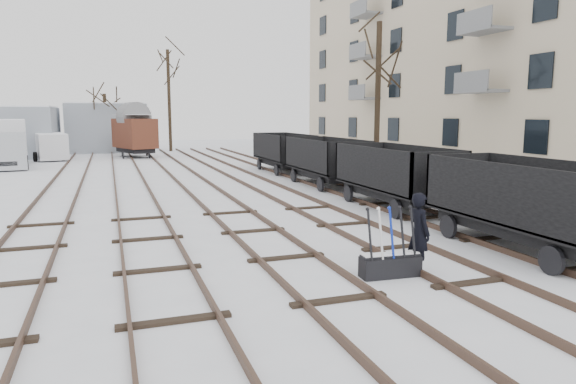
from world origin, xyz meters
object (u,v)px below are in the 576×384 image
object	(u,v)px
worker	(419,233)
freight_wagon_a	(527,217)
box_van_wagon	(134,132)
ground_frame	(390,264)
panel_van	(51,146)
lorry	(7,143)

from	to	relation	value
worker	freight_wagon_a	distance (m)	3.65
worker	freight_wagon_a	bearing A→B (deg)	-81.89
box_van_wagon	worker	bearing A→B (deg)	-101.38
ground_frame	panel_van	world-z (taller)	panel_van
ground_frame	box_van_wagon	bearing A→B (deg)	99.58
panel_van	lorry	bearing A→B (deg)	-123.64
worker	ground_frame	bearing A→B (deg)	95.70
ground_frame	panel_van	bearing A→B (deg)	109.77
freight_wagon_a	panel_van	size ratio (longest dim) A/B	1.14
ground_frame	freight_wagon_a	bearing A→B (deg)	13.19
panel_van	freight_wagon_a	bearing A→B (deg)	-78.40
freight_wagon_a	box_van_wagon	xyz separation A→B (m)	(-7.91, 33.32, 1.13)
ground_frame	lorry	world-z (taller)	lorry
freight_wagon_a	lorry	size ratio (longest dim) A/B	0.79
worker	box_van_wagon	xyz separation A→B (m)	(-4.32, 33.96, 1.12)
panel_van	box_van_wagon	bearing A→B (deg)	-7.87
freight_wagon_a	box_van_wagon	world-z (taller)	box_van_wagon
worker	freight_wagon_a	xyz separation A→B (m)	(3.60, 0.63, -0.01)
ground_frame	worker	bearing A→B (deg)	11.20
ground_frame	panel_van	size ratio (longest dim) A/B	0.30
ground_frame	box_van_wagon	world-z (taller)	box_van_wagon
box_van_wagon	panel_van	bearing A→B (deg)	165.10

